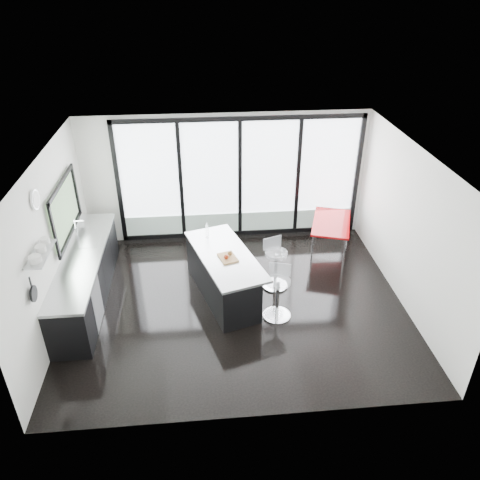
{
  "coord_description": "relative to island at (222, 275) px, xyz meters",
  "views": [
    {
      "loc": [
        -0.56,
        -6.75,
        5.28
      ],
      "look_at": [
        0.1,
        0.3,
        1.15
      ],
      "focal_mm": 35.0,
      "sensor_mm": 36.0,
      "label": 1
    }
  ],
  "objects": [
    {
      "name": "wall_left",
      "position": [
        -2.74,
        -0.02,
        1.12
      ],
      "size": [
        0.26,
        5.0,
        2.8
      ],
      "color": "silver",
      "rests_on": "ground"
    },
    {
      "name": "counter_cabinets",
      "position": [
        -2.44,
        0.11,
        0.03
      ],
      "size": [
        0.69,
        3.24,
        1.36
      ],
      "color": "black",
      "rests_on": "floor"
    },
    {
      "name": "wall_front",
      "position": [
        0.23,
        -2.79,
        0.96
      ],
      "size": [
        6.0,
        0.0,
        2.8
      ],
      "primitive_type": "cube",
      "color": "silver",
      "rests_on": "ground"
    },
    {
      "name": "wall_back",
      "position": [
        0.51,
        2.18,
        0.83
      ],
      "size": [
        6.0,
        0.09,
        2.8
      ],
      "color": "silver",
      "rests_on": "ground"
    },
    {
      "name": "ceiling",
      "position": [
        0.23,
        -0.29,
        2.36
      ],
      "size": [
        6.0,
        5.0,
        0.0
      ],
      "primitive_type": "cube",
      "color": "white",
      "rests_on": "wall_back"
    },
    {
      "name": "bar_stool_far",
      "position": [
        1.02,
        0.17,
        -0.06
      ],
      "size": [
        0.62,
        0.62,
        0.77
      ],
      "primitive_type": "cylinder",
      "rotation": [
        0.0,
        0.0,
        0.35
      ],
      "color": "silver",
      "rests_on": "floor"
    },
    {
      "name": "island",
      "position": [
        0.0,
        0.0,
        0.0
      ],
      "size": [
        1.46,
        2.28,
        1.12
      ],
      "color": "black",
      "rests_on": "floor"
    },
    {
      "name": "wall_right",
      "position": [
        3.23,
        -0.29,
        0.96
      ],
      "size": [
        0.0,
        5.0,
        2.8
      ],
      "primitive_type": "cube",
      "color": "silver",
      "rests_on": "ground"
    },
    {
      "name": "floor",
      "position": [
        0.23,
        -0.29,
        -0.44
      ],
      "size": [
        6.0,
        5.0,
        0.0
      ],
      "primitive_type": "cube",
      "color": "black",
      "rests_on": "ground"
    },
    {
      "name": "red_table",
      "position": [
        2.38,
        1.36,
        -0.09
      ],
      "size": [
        1.11,
        1.47,
        0.7
      ],
      "primitive_type": "cube",
      "rotation": [
        0.0,
        0.0,
        -0.31
      ],
      "color": "#A4090C",
      "rests_on": "floor"
    },
    {
      "name": "bar_stool_near",
      "position": [
        0.91,
        -0.72,
        -0.05
      ],
      "size": [
        0.6,
        0.6,
        0.77
      ],
      "primitive_type": "cylinder",
      "rotation": [
        0.0,
        0.0,
        -0.29
      ],
      "color": "silver",
      "rests_on": "floor"
    }
  ]
}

